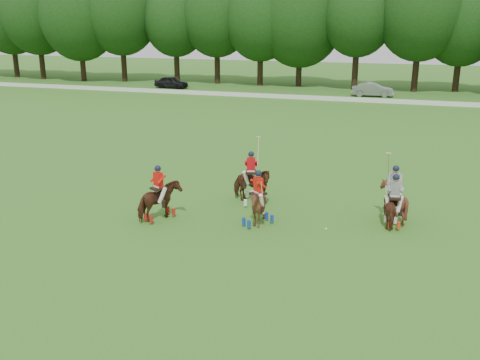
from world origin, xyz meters
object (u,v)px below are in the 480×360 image
(polo_red_a, at_px, (159,201))
(polo_ball, at_px, (326,229))
(polo_stripe_a, at_px, (393,208))
(polo_stripe_b, at_px, (393,201))
(car_left, at_px, (171,82))
(polo_red_b, at_px, (251,185))
(car_mid, at_px, (373,90))
(polo_red_c, at_px, (258,206))

(polo_red_a, relative_size, polo_ball, 25.12)
(polo_stripe_a, relative_size, polo_stripe_b, 0.75)
(polo_stripe_b, height_order, polo_ball, polo_stripe_b)
(car_left, height_order, polo_stripe_a, polo_stripe_a)
(polo_red_b, xyz_separation_m, polo_ball, (3.68, -2.10, -0.80))
(car_left, bearing_deg, polo_stripe_b, -140.46)
(car_left, height_order, polo_ball, car_left)
(car_left, relative_size, polo_stripe_b, 1.44)
(car_left, distance_m, polo_red_b, 42.82)
(car_left, bearing_deg, polo_red_a, -152.06)
(car_left, relative_size, polo_stripe_a, 1.93)
(car_left, xyz_separation_m, polo_ball, (25.10, -39.18, -0.64))
(car_left, relative_size, car_mid, 0.93)
(car_left, distance_m, polo_stripe_a, 46.83)
(polo_red_a, height_order, polo_ball, polo_red_a)
(car_left, relative_size, polo_ball, 44.93)
(polo_stripe_a, bearing_deg, polo_red_a, -165.83)
(polo_red_b, relative_size, polo_stripe_a, 1.37)
(car_left, distance_m, polo_ball, 46.53)
(car_left, distance_m, polo_stripe_b, 46.26)
(polo_stripe_a, height_order, polo_ball, polo_stripe_a)
(polo_red_a, relative_size, polo_stripe_a, 1.08)
(car_left, bearing_deg, car_mid, -86.82)
(polo_red_b, height_order, polo_red_c, polo_red_b)
(car_mid, relative_size, polo_red_c, 1.95)
(car_left, height_order, car_mid, car_mid)
(polo_red_b, distance_m, polo_stripe_b, 6.01)
(polo_ball, bearing_deg, polo_red_a, -171.34)
(polo_stripe_a, bearing_deg, polo_ball, -152.11)
(car_mid, xyz_separation_m, polo_red_c, (-0.93, -39.51, 0.08))
(polo_red_a, relative_size, polo_red_c, 1.02)
(polo_red_c, height_order, polo_ball, polo_red_c)
(polo_red_c, bearing_deg, polo_stripe_a, 17.62)
(polo_stripe_a, xyz_separation_m, polo_ball, (-2.38, -1.26, -0.70))
(polo_ball, bearing_deg, polo_red_b, 150.32)
(polo_ball, bearing_deg, polo_stripe_a, 27.89)
(car_left, height_order, polo_red_c, polo_red_c)
(car_left, xyz_separation_m, polo_stripe_b, (27.43, -37.25, 0.12))
(car_mid, bearing_deg, polo_ball, 177.43)
(polo_red_c, bearing_deg, car_mid, 88.65)
(polo_red_a, bearing_deg, polo_red_b, 47.04)
(polo_red_a, bearing_deg, car_left, 114.77)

